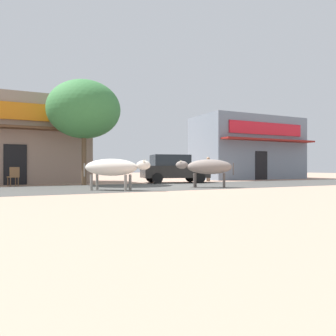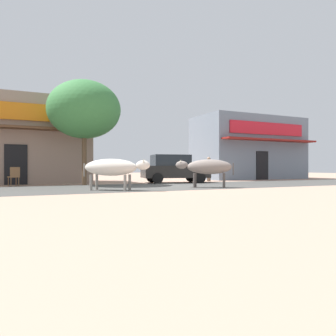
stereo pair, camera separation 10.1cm
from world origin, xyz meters
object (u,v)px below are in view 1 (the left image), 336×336
object	(u,v)px
roadside_tree	(84,110)
pedestrian_by_shop	(208,167)
parked_hatchback_car	(173,168)
cow_far_dark	(208,167)
cow_near_brown	(112,168)
cafe_chair_near_tree	(14,176)

from	to	relation	value
roadside_tree	pedestrian_by_shop	size ratio (longest dim) A/B	3.36
parked_hatchback_car	cow_far_dark	size ratio (longest dim) A/B	1.78
parked_hatchback_car	cow_near_brown	world-z (taller)	parked_hatchback_car
cow_near_brown	pedestrian_by_shop	world-z (taller)	pedestrian_by_shop
roadside_tree	cow_near_brown	distance (m)	5.23
pedestrian_by_shop	cafe_chair_near_tree	size ratio (longest dim) A/B	1.72
parked_hatchback_car	cow_near_brown	distance (m)	6.88
parked_hatchback_car	pedestrian_by_shop	distance (m)	3.14
parked_hatchback_car	pedestrian_by_shop	bearing A→B (deg)	16.51
parked_hatchback_car	cow_far_dark	xyz separation A→B (m)	(-0.62, -4.72, 0.08)
cafe_chair_near_tree	cow_far_dark	bearing A→B (deg)	-30.64
cow_far_dark	pedestrian_by_shop	distance (m)	6.68
pedestrian_by_shop	cow_far_dark	bearing A→B (deg)	-122.92
roadside_tree	parked_hatchback_car	distance (m)	6.09
cow_near_brown	pedestrian_by_shop	distance (m)	9.79
roadside_tree	cow_far_dark	bearing A→B (deg)	-42.82
roadside_tree	cafe_chair_near_tree	size ratio (longest dim) A/B	5.79
cow_far_dark	cafe_chair_near_tree	world-z (taller)	cow_far_dark
cafe_chair_near_tree	parked_hatchback_car	bearing A→B (deg)	0.32
cow_near_brown	cafe_chair_near_tree	distance (m)	5.84
parked_hatchback_car	roadside_tree	bearing A→B (deg)	-175.65
cafe_chair_near_tree	cow_near_brown	bearing A→B (deg)	-53.19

